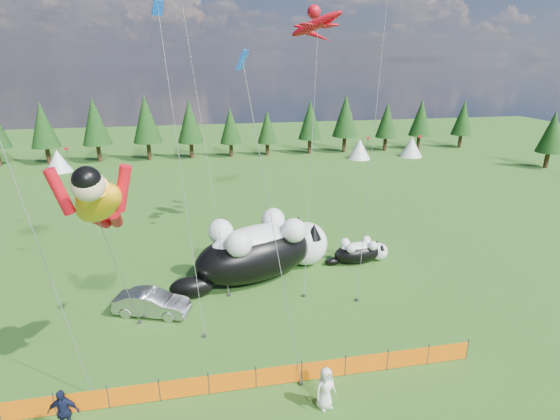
% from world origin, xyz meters
% --- Properties ---
extents(ground, '(160.00, 160.00, 0.00)m').
position_xyz_m(ground, '(0.00, 0.00, 0.00)').
color(ground, '#0C380A').
rests_on(ground, ground).
extents(safety_fence, '(22.06, 0.06, 1.10)m').
position_xyz_m(safety_fence, '(0.00, -3.00, 0.50)').
color(safety_fence, '#262626').
rests_on(safety_fence, ground).
extents(tree_line, '(90.00, 4.00, 8.00)m').
position_xyz_m(tree_line, '(0.00, 45.00, 4.00)').
color(tree_line, black).
rests_on(tree_line, ground).
extents(festival_tents, '(50.00, 3.20, 2.80)m').
position_xyz_m(festival_tents, '(11.00, 40.00, 1.40)').
color(festival_tents, white).
rests_on(festival_tents, ground).
extents(cat_large, '(10.68, 6.76, 4.03)m').
position_xyz_m(cat_large, '(2.91, 7.17, 1.91)').
color(cat_large, black).
rests_on(cat_large, ground).
extents(cat_small, '(4.63, 1.87, 1.67)m').
position_xyz_m(cat_small, '(9.91, 7.95, 0.79)').
color(cat_small, black).
rests_on(cat_small, ground).
extents(car, '(4.41, 2.75, 1.37)m').
position_xyz_m(car, '(-3.83, 3.86, 0.69)').
color(car, '#A7A7AB').
rests_on(car, ground).
extents(spectator_c, '(1.19, 0.69, 1.95)m').
position_xyz_m(spectator_c, '(-6.38, -3.99, 0.97)').
color(spectator_c, '#131835').
rests_on(spectator_c, ground).
extents(spectator_e, '(1.05, 0.85, 1.87)m').
position_xyz_m(spectator_e, '(3.59, -4.62, 0.93)').
color(spectator_e, white).
rests_on(spectator_e, ground).
extents(superhero_kite, '(5.85, 7.50, 10.81)m').
position_xyz_m(superhero_kite, '(-4.73, -1.39, 8.23)').
color(superhero_kite, '#FFAC0D').
rests_on(superhero_kite, ground).
extents(gecko_kite, '(6.41, 13.01, 18.74)m').
position_xyz_m(gecko_kite, '(7.96, 13.91, 15.78)').
color(gecko_kite, red).
rests_on(gecko_kite, ground).
extents(diamond_kite_a, '(1.87, 6.08, 17.00)m').
position_xyz_m(diamond_kite_a, '(-2.29, 6.50, 15.06)').
color(diamond_kite_a, blue).
rests_on(diamond_kite_a, ground).
extents(diamond_kite_c, '(2.32, 2.72, 14.17)m').
position_xyz_m(diamond_kite_c, '(1.07, -1.16, 12.85)').
color(diamond_kite_c, blue).
rests_on(diamond_kite_c, ground).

